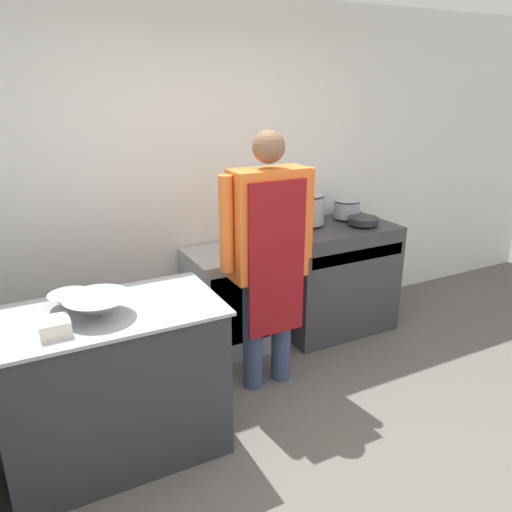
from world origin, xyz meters
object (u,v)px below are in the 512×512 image
(fridge_unit, at_px, (227,301))
(stock_pot, at_px, (307,207))
(sauce_pot, at_px, (347,208))
(plastic_tub, at_px, (54,327))
(saute_pan, at_px, (363,220))
(person_cook, at_px, (268,247))
(mixing_bowl, at_px, (98,306))
(stove, at_px, (333,277))

(fridge_unit, xyz_separation_m, stock_pot, (0.76, 0.04, 0.68))
(fridge_unit, bearing_deg, sauce_pot, 1.92)
(plastic_tub, xyz_separation_m, saute_pan, (2.53, 0.80, 0.02))
(person_cook, height_order, mixing_bowl, person_cook)
(person_cook, bearing_deg, stove, 29.32)
(fridge_unit, xyz_separation_m, mixing_bowl, (-1.13, -0.89, 0.56))
(mixing_bowl, relative_size, saute_pan, 1.38)
(person_cook, bearing_deg, fridge_unit, 94.07)
(plastic_tub, relative_size, stock_pot, 0.49)
(stove, height_order, saute_pan, saute_pan)
(saute_pan, bearing_deg, sauce_pot, 90.00)
(person_cook, relative_size, saute_pan, 7.07)
(fridge_unit, relative_size, plastic_tub, 5.66)
(stove, height_order, mixing_bowl, mixing_bowl)
(mixing_bowl, height_order, stock_pot, stock_pot)
(fridge_unit, bearing_deg, person_cook, -85.93)
(stove, distance_m, stock_pot, 0.67)
(fridge_unit, xyz_separation_m, saute_pan, (1.17, -0.19, 0.57))
(person_cook, relative_size, sauce_pot, 7.84)
(saute_pan, bearing_deg, stove, 149.43)
(saute_pan, bearing_deg, mixing_bowl, -163.18)
(plastic_tub, height_order, stock_pot, stock_pot)
(plastic_tub, bearing_deg, fridge_unit, 36.30)
(saute_pan, bearing_deg, plastic_tub, -162.40)
(plastic_tub, distance_m, stock_pot, 2.36)
(fridge_unit, height_order, person_cook, person_cook)
(stove, distance_m, saute_pan, 0.56)
(plastic_tub, xyz_separation_m, stock_pot, (2.11, 1.03, 0.14))
(person_cook, height_order, stock_pot, person_cook)
(stove, height_order, stock_pot, stock_pot)
(fridge_unit, bearing_deg, stove, -4.54)
(plastic_tub, bearing_deg, saute_pan, 17.60)
(stock_pot, relative_size, sauce_pot, 1.28)
(stock_pot, bearing_deg, plastic_tub, -153.93)
(mixing_bowl, bearing_deg, stove, 21.06)
(fridge_unit, distance_m, plastic_tub, 1.77)
(stove, bearing_deg, saute_pan, -30.57)
(stove, xyz_separation_m, mixing_bowl, (-2.10, -0.81, 0.51))
(plastic_tub, bearing_deg, stock_pot, 26.07)
(stove, relative_size, fridge_unit, 1.19)
(stove, height_order, person_cook, person_cook)
(plastic_tub, distance_m, sauce_pot, 2.73)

